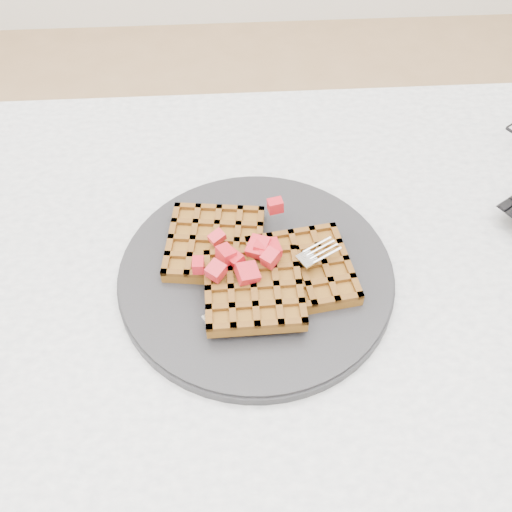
{
  "coord_description": "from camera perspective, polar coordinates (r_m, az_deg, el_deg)",
  "views": [
    {
      "loc": [
        -0.09,
        -0.35,
        1.27
      ],
      "look_at": [
        -0.06,
        0.04,
        0.79
      ],
      "focal_mm": 40.0,
      "sensor_mm": 36.0,
      "label": 1
    }
  ],
  "objects": [
    {
      "name": "ground",
      "position": [
        1.32,
        3.14,
        -23.53
      ],
      "size": [
        4.0,
        4.0,
        0.0
      ],
      "primitive_type": "plane",
      "color": "tan",
      "rests_on": "ground"
    },
    {
      "name": "table",
      "position": [
        0.73,
        5.28,
        -9.85
      ],
      "size": [
        1.2,
        0.8,
        0.75
      ],
      "color": "silver",
      "rests_on": "ground"
    },
    {
      "name": "plate",
      "position": [
        0.65,
        -0.0,
        -1.79
      ],
      "size": [
        0.31,
        0.31,
        0.02
      ],
      "primitive_type": "cylinder",
      "color": "black",
      "rests_on": "table"
    },
    {
      "name": "strawberry_pile",
      "position": [
        0.61,
        -0.0,
        0.83
      ],
      "size": [
        0.15,
        0.15,
        0.02
      ],
      "primitive_type": null,
      "color": "#9F000D",
      "rests_on": "waffles"
    },
    {
      "name": "fork",
      "position": [
        0.62,
        2.64,
        -2.7
      ],
      "size": [
        0.17,
        0.11,
        0.02
      ],
      "primitive_type": null,
      "rotation": [
        0.0,
        0.0,
        -1.04
      ],
      "color": "silver",
      "rests_on": "plate"
    },
    {
      "name": "waffles",
      "position": [
        0.63,
        0.04,
        -1.0
      ],
      "size": [
        0.22,
        0.19,
        0.03
      ],
      "color": "brown",
      "rests_on": "plate"
    }
  ]
}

